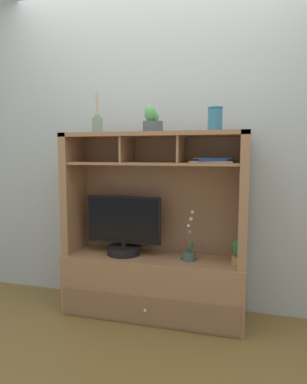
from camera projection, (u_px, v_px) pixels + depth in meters
name	position (u px, v px, depth m)	size (l,w,h in m)	color
floor_plane	(154.00, 314.00, 2.64)	(6.00, 6.00, 0.02)	brown
back_wall	(161.00, 131.00, 2.70)	(6.00, 0.02, 2.80)	#A8B2B2
media_console	(154.00, 259.00, 2.59)	(1.36, 0.43, 1.37)	#9C704A
tv_monitor	(124.00, 231.00, 2.61)	(0.58, 0.25, 0.45)	black
potted_orchid	(189.00, 253.00, 2.49)	(0.12, 0.12, 0.36)	#42534C
potted_fern	(239.00, 250.00, 2.39)	(0.11, 0.12, 0.18)	#B67B44
magazine_stack_left	(212.00, 160.00, 2.41)	(0.30, 0.22, 0.03)	beige
diffuser_bottle	(98.00, 125.00, 2.59)	(0.08, 0.08, 0.30)	gray
potted_succulent	(152.00, 122.00, 2.45)	(0.17, 0.17, 0.19)	#465257
ceramic_vase	(215.00, 119.00, 2.33)	(0.10, 0.10, 0.17)	teal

